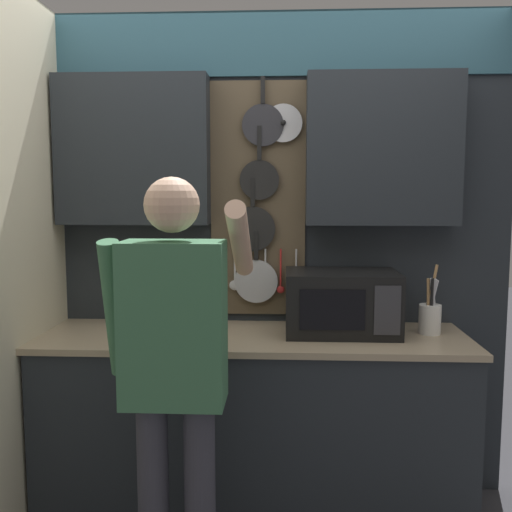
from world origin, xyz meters
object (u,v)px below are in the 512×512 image
at_px(microwave, 341,302).
at_px(knife_block, 182,310).
at_px(person, 175,357).
at_px(utensil_crock, 430,316).

xyz_separation_m(microwave, knife_block, (-0.78, 0.00, -0.05)).
bearing_deg(microwave, person, -135.17).
distance_m(knife_block, utensil_crock, 1.21).
bearing_deg(microwave, knife_block, 179.98).
bearing_deg(utensil_crock, microwave, -179.73).
distance_m(microwave, utensil_crock, 0.43).
distance_m(utensil_crock, person, 1.31).
bearing_deg(microwave, utensil_crock, 0.27).
relative_size(microwave, knife_block, 1.91).
bearing_deg(person, microwave, 44.83).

